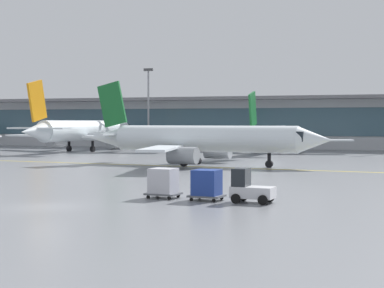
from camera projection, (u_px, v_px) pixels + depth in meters
The scene contains 10 objects.
ground_plane at pixel (46, 207), 35.94m from camera, with size 400.00×400.00×0.00m, color slate.
taxiway_centreline_stripe at pixel (200, 167), 67.86m from camera, with size 110.00×0.36×0.01m, color yellow.
terminal_concourse at pixel (282, 122), 115.85m from camera, with size 206.27×11.00×9.60m.
gate_airplane_1 at pixel (86, 131), 104.25m from camera, with size 31.57×34.07×11.28m.
gate_airplane_2 at pixel (270, 135), 98.83m from camera, with size 26.28×28.28×9.37m.
taxiing_regional_jet at pixel (202, 140), 69.81m from camera, with size 29.81×27.58×9.87m.
baggage_tug at pixel (249, 188), 37.88m from camera, with size 2.72×1.83×2.10m.
cargo_dolly_lead at pixel (207, 184), 38.98m from camera, with size 2.24×1.80×1.94m.
cargo_dolly_trailing at pixel (163, 182), 40.18m from camera, with size 2.24×1.80×1.94m.
apron_light_mast_1 at pixel (148, 105), 115.09m from camera, with size 1.80×0.36×14.92m.
Camera 1 is at (18.94, -31.52, 4.97)m, focal length 57.78 mm.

